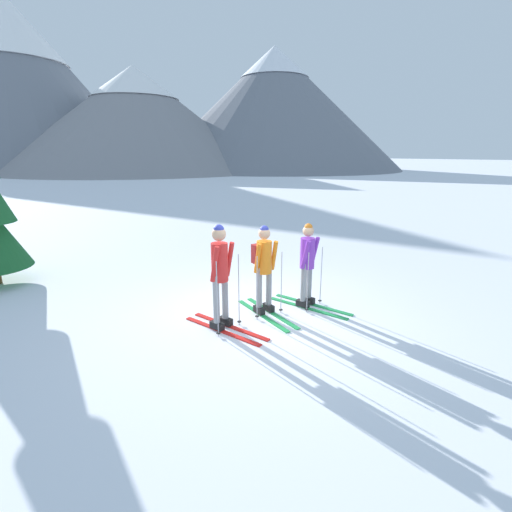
{
  "coord_description": "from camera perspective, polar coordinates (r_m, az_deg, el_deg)",
  "views": [
    {
      "loc": [
        -2.91,
        -5.65,
        2.92
      ],
      "look_at": [
        0.07,
        0.33,
        1.05
      ],
      "focal_mm": 25.6,
      "sensor_mm": 36.0,
      "label": 1
    }
  ],
  "objects": [
    {
      "name": "skier_in_purple",
      "position": [
        7.12,
        8.06,
        -0.99
      ],
      "size": [
        1.04,
        1.67,
        1.67
      ],
      "color": "green",
      "rests_on": "ground"
    },
    {
      "name": "skier_in_orange",
      "position": [
        6.73,
        1.22,
        -1.39
      ],
      "size": [
        0.61,
        1.65,
        1.69
      ],
      "color": "green",
      "rests_on": "ground"
    },
    {
      "name": "skier_in_red",
      "position": [
        6.13,
        -5.58,
        -2.53
      ],
      "size": [
        1.02,
        1.64,
        1.83
      ],
      "color": "red",
      "rests_on": "ground"
    },
    {
      "name": "ground_plane",
      "position": [
        7.0,
        0.68,
        -9.05
      ],
      "size": [
        400.0,
        400.0,
        0.0
      ],
      "primitive_type": "plane",
      "color": "white"
    },
    {
      "name": "mountain_ridge_distant",
      "position": [
        74.61,
        -24.53,
        20.93
      ],
      "size": [
        107.54,
        64.32,
        29.11
      ],
      "color": "gray",
      "rests_on": "ground"
    }
  ]
}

